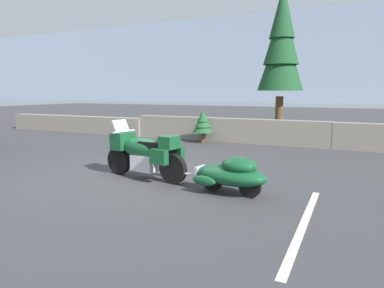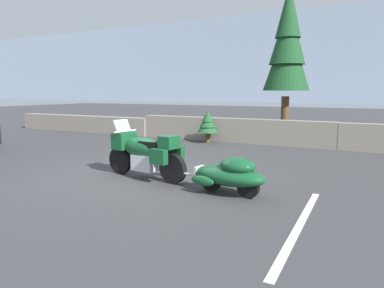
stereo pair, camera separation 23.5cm
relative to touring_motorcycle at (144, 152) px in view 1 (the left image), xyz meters
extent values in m
plane|color=#38383A|center=(-0.34, 0.19, -0.62)|extent=(80.00, 80.00, 0.00)
cube|color=gray|center=(-8.34, 6.44, -0.22)|extent=(8.00, 0.54, 0.81)
cube|color=gray|center=(-0.34, 6.49, -0.15)|extent=(8.00, 0.48, 0.95)
cube|color=#99A8BF|center=(-0.34, 96.46, 7.38)|extent=(240.00, 80.00, 16.00)
cylinder|color=black|center=(-0.81, 0.12, -0.29)|extent=(0.67, 0.23, 0.66)
cylinder|color=black|center=(0.82, -0.12, -0.29)|extent=(0.67, 0.23, 0.66)
cube|color=silver|center=(0.06, -0.01, -0.24)|extent=(0.66, 0.52, 0.36)
ellipsoid|color=#144C28|center=(-0.04, 0.01, 0.09)|extent=(1.25, 0.61, 0.48)
cube|color=#144C28|center=(-0.66, 0.10, 0.21)|extent=(0.43, 0.57, 0.40)
cube|color=#9EB7C6|center=(-0.71, 0.10, 0.54)|extent=(0.25, 0.46, 0.34)
cube|color=black|center=(0.25, -0.04, 0.19)|extent=(0.61, 0.44, 0.16)
cube|color=#144C28|center=(0.72, -0.10, 0.29)|extent=(0.37, 0.44, 0.28)
cube|color=#144C28|center=(0.63, -0.39, 0.01)|extent=(0.42, 0.22, 0.32)
cube|color=#144C28|center=(0.72, 0.20, 0.01)|extent=(0.42, 0.22, 0.32)
cylinder|color=silver|center=(-0.61, 0.09, 0.44)|extent=(0.14, 0.70, 0.04)
cylinder|color=silver|center=(-0.76, 0.11, -0.04)|extent=(0.26, 0.11, 0.54)
cylinder|color=black|center=(1.80, -0.26, -0.40)|extent=(0.45, 0.16, 0.44)
cylinder|color=black|center=(2.62, -0.38, -0.40)|extent=(0.45, 0.16, 0.44)
ellipsoid|color=#144C28|center=(2.21, -0.32, -0.24)|extent=(1.58, 0.89, 0.40)
ellipsoid|color=#144C28|center=(2.39, -0.35, -0.02)|extent=(0.79, 0.66, 0.32)
cube|color=silver|center=(1.51, -0.22, -0.26)|extent=(0.11, 0.33, 0.24)
ellipsoid|color=#144C28|center=(1.76, -0.58, -0.34)|extent=(0.53, 0.21, 0.20)
ellipsoid|color=#144C28|center=(1.85, 0.06, -0.34)|extent=(0.53, 0.21, 0.20)
cylinder|color=silver|center=(1.12, -0.16, -0.35)|extent=(0.70, 0.15, 0.05)
cylinder|color=brown|center=(1.46, 7.95, 0.28)|extent=(0.31, 0.31, 1.81)
cone|color=#194723|center=(1.46, 7.95, 2.86)|extent=(1.85, 1.85, 2.86)
cone|color=#194723|center=(1.46, 7.95, 3.72)|extent=(1.44, 1.44, 2.50)
cone|color=#194723|center=(1.46, 7.95, 4.58)|extent=(1.02, 1.02, 2.15)
cylinder|color=brown|center=(-1.06, 5.80, -0.44)|extent=(0.16, 0.16, 0.37)
cone|color=#1E5128|center=(-1.06, 5.80, 0.08)|extent=(0.82, 0.82, 0.58)
cone|color=#1E5128|center=(-1.06, 5.80, 0.26)|extent=(0.64, 0.64, 0.51)
cone|color=#1E5128|center=(-1.06, 5.80, 0.43)|extent=(0.45, 0.45, 0.44)
cube|color=silver|center=(3.74, -1.31, -0.62)|extent=(0.12, 3.60, 0.01)
camera|label=1|loc=(4.34, -6.57, 1.38)|focal=32.20mm
camera|label=2|loc=(4.56, -6.46, 1.38)|focal=32.20mm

